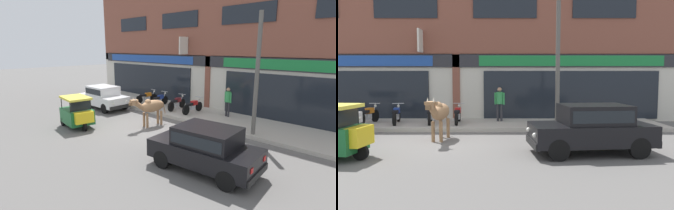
# 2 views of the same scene
# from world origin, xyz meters

# --- Properties ---
(ground_plane) EXTENTS (90.00, 90.00, 0.00)m
(ground_plane) POSITION_xyz_m (0.00, 0.00, 0.00)
(ground_plane) COLOR #605E5B
(sidewalk) EXTENTS (19.00, 3.21, 0.17)m
(sidewalk) POSITION_xyz_m (0.00, 3.80, 0.08)
(sidewalk) COLOR #B7AFA3
(sidewalk) RESTS_ON ground
(shop_building) EXTENTS (23.00, 1.40, 9.40)m
(shop_building) POSITION_xyz_m (-0.00, 5.67, 4.49)
(shop_building) COLOR brown
(shop_building) RESTS_ON ground
(cow) EXTENTS (0.67, 2.15, 1.61)m
(cow) POSITION_xyz_m (0.13, 0.53, 1.01)
(cow) COLOR #936B47
(cow) RESTS_ON ground
(car_0) EXTENTS (3.64, 1.66, 1.46)m
(car_0) POSITION_xyz_m (-4.95, 0.96, 0.81)
(car_0) COLOR black
(car_0) RESTS_ON ground
(car_1) EXTENTS (3.73, 1.97, 1.46)m
(car_1) POSITION_xyz_m (5.02, -1.53, 0.81)
(car_1) COLOR black
(car_1) RESTS_ON ground
(auto_rickshaw) EXTENTS (2.05, 1.35, 1.52)m
(auto_rickshaw) POSITION_xyz_m (-2.30, -2.16, 0.66)
(auto_rickshaw) COLOR black
(auto_rickshaw) RESTS_ON ground
(motorcycle_0) EXTENTS (0.52, 1.81, 0.88)m
(motorcycle_0) POSITION_xyz_m (-3.68, 3.51, 0.55)
(motorcycle_0) COLOR black
(motorcycle_0) RESTS_ON sidewalk
(motorcycle_1) EXTENTS (0.57, 1.80, 0.88)m
(motorcycle_1) POSITION_xyz_m (-2.42, 3.51, 0.55)
(motorcycle_1) COLOR black
(motorcycle_1) RESTS_ON sidewalk
(motorcycle_2) EXTENTS (0.56, 1.80, 0.88)m
(motorcycle_2) POSITION_xyz_m (-0.92, 3.57, 0.55)
(motorcycle_2) COLOR black
(motorcycle_2) RESTS_ON sidewalk
(motorcycle_3) EXTENTS (0.52, 1.81, 0.88)m
(motorcycle_3) POSITION_xyz_m (0.32, 3.58, 0.55)
(motorcycle_3) COLOR black
(motorcycle_3) RESTS_ON sidewalk
(pedestrian) EXTENTS (0.48, 0.32, 1.60)m
(pedestrian) POSITION_xyz_m (2.19, 4.29, 1.15)
(pedestrian) COLOR #2D2D33
(pedestrian) RESTS_ON sidewalk
(utility_pole) EXTENTS (0.18, 0.18, 5.17)m
(utility_pole) POSITION_xyz_m (4.63, 2.50, 2.75)
(utility_pole) COLOR #595651
(utility_pole) RESTS_ON sidewalk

